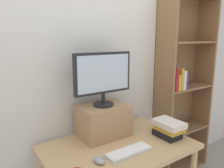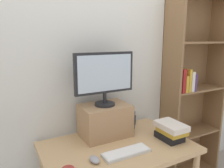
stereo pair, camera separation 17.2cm
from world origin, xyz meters
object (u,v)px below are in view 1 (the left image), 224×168
Objects in this scene: desk at (119,155)px; desk_speaker at (127,119)px; computer_monitor at (103,76)px; riser_box at (104,121)px; book_stack at (168,128)px; computer_mouse at (99,160)px; bookshelf_unit at (181,87)px; keyboard at (129,152)px.

desk_speaker is (0.28, 0.25, 0.17)m from desk.
riser_box is at bearing 90.00° from computer_monitor.
desk is 0.41m from desk_speaker.
book_stack is 0.40m from desk_speaker.
desk is 0.32m from riser_box.
computer_monitor is 0.73m from book_stack.
desk_speaker is (0.54, 0.37, 0.06)m from computer_mouse.
desk is 1.24m from bookshelf_unit.
bookshelf_unit is 19.98× the size of computer_mouse.
bookshelf_unit is at bearing 4.78° from computer_monitor.
bookshelf_unit is (1.14, 0.31, 0.37)m from desk.
computer_mouse is (-0.25, -0.35, -0.52)m from computer_monitor.
book_stack is at bearing 3.60° from keyboard.
computer_mouse is at bearing -126.30° from riser_box.
desk is 11.27× the size of computer_mouse.
desk_speaker is (0.29, 0.03, -0.06)m from riser_box.
keyboard is (-0.01, -0.14, 0.10)m from desk.
desk is 2.21× the size of computer_monitor.
bookshelf_unit is 1.49m from computer_mouse.
keyboard is (-0.00, -0.36, -0.13)m from riser_box.
desk is 0.31m from computer_mouse.
bookshelf_unit reaches higher than computer_monitor.
riser_box is 1.13× the size of keyboard.
riser_box is (-1.14, -0.09, -0.14)m from bookshelf_unit.
book_stack reaches higher than keyboard.
riser_box reaches higher than desk.
computer_mouse is 0.66m from desk_speaker.
computer_monitor is at bearing -174.17° from desk_speaker.
bookshelf_unit is 0.88m from desk_speaker.
bookshelf_unit reaches higher than desk.
desk_speaker reaches higher than desk.
computer_mouse reaches higher than desk.
desk_speaker is at bearing 5.54° from riser_box.
desk is 2.82× the size of riser_box.
bookshelf_unit is 5.00× the size of riser_box.
computer_monitor is (0.00, -0.00, 0.40)m from riser_box.
bookshelf_unit is 0.84m from book_stack.
desk_speaker is (0.29, 0.03, -0.45)m from computer_monitor.
desk is at bearing 85.56° from keyboard.
bookshelf_unit reaches higher than desk_speaker.
riser_box is 2.52× the size of desk_speaker.
riser_box is 1.60× the size of book_stack.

